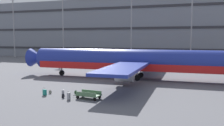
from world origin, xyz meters
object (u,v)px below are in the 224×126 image
object	(u,v)px
suitcase_orange	(45,92)
backpack_laid_flat	(63,96)
suitcase_scuffed	(69,96)
backpack_upright	(50,92)
suitcase_teal	(63,93)
baggage_cart	(89,95)
airliner	(134,61)
backpack_navy	(76,93)

from	to	relation	value
suitcase_orange	backpack_laid_flat	world-z (taller)	suitcase_orange
suitcase_scuffed	backpack_upright	bearing A→B (deg)	151.23
suitcase_teal	suitcase_orange	bearing A→B (deg)	-168.11
suitcase_scuffed	backpack_laid_flat	bearing A→B (deg)	154.82
suitcase_teal	baggage_cart	xyz separation A→B (m)	(3.26, -0.25, 0.05)
backpack_laid_flat	backpack_upright	world-z (taller)	backpack_laid_flat
airliner	baggage_cart	bearing A→B (deg)	-96.23
backpack_laid_flat	baggage_cart	world-z (taller)	baggage_cart
backpack_upright	suitcase_teal	bearing A→B (deg)	-16.01
suitcase_scuffed	backpack_upright	distance (m)	3.94
suitcase_orange	suitcase_teal	distance (m)	2.14
airliner	suitcase_orange	bearing A→B (deg)	-115.53
airliner	backpack_upright	xyz separation A→B (m)	(-6.82, -13.45, -2.66)
airliner	backpack_upright	world-z (taller)	airliner
backpack_navy	baggage_cart	size ratio (longest dim) A/B	0.16
suitcase_teal	backpack_navy	distance (m)	1.52
suitcase_orange	baggage_cart	bearing A→B (deg)	2.08
suitcase_orange	backpack_navy	bearing A→B (deg)	26.50
suitcase_scuffed	suitcase_orange	size ratio (longest dim) A/B	0.95
airliner	suitcase_orange	size ratio (longest dim) A/B	41.77
suitcase_orange	backpack_navy	size ratio (longest dim) A/B	1.69
backpack_navy	backpack_upright	bearing A→B (deg)	-169.94
suitcase_scuffed	suitcase_orange	distance (m)	3.64
suitcase_orange	backpack_navy	xyz separation A→B (m)	(3.12, 1.56, -0.14)
backpack_laid_flat	backpack_navy	bearing A→B (deg)	76.72
suitcase_teal	baggage_cart	world-z (taller)	baggage_cart
airliner	backpack_laid_flat	bearing A→B (deg)	-105.95
backpack_navy	baggage_cart	distance (m)	2.62
airliner	backpack_laid_flat	size ratio (longest dim) A/B	68.51
suitcase_scuffed	backpack_upright	size ratio (longest dim) A/B	1.86
suitcase_scuffed	backpack_navy	bearing A→B (deg)	99.69
backpack_upright	airliner	bearing A→B (deg)	63.10
suitcase_scuffed	backpack_laid_flat	size ratio (longest dim) A/B	1.57
backpack_laid_flat	backpack_upright	xyz separation A→B (m)	(-2.56, 1.47, -0.04)
suitcase_scuffed	backpack_laid_flat	xyz separation A→B (m)	(-0.89, 0.42, -0.16)
suitcase_teal	airliner	bearing A→B (deg)	71.05
suitcase_orange	baggage_cart	xyz separation A→B (m)	(5.35, 0.19, 0.05)
airliner	suitcase_scuffed	size ratio (longest dim) A/B	43.76
backpack_upright	backpack_navy	bearing A→B (deg)	10.06
suitcase_scuffed	backpack_navy	world-z (taller)	suitcase_scuffed
suitcase_scuffed	backpack_navy	xyz separation A→B (m)	(-0.42, 2.43, -0.17)
backpack_navy	backpack_upright	size ratio (longest dim) A/B	1.15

